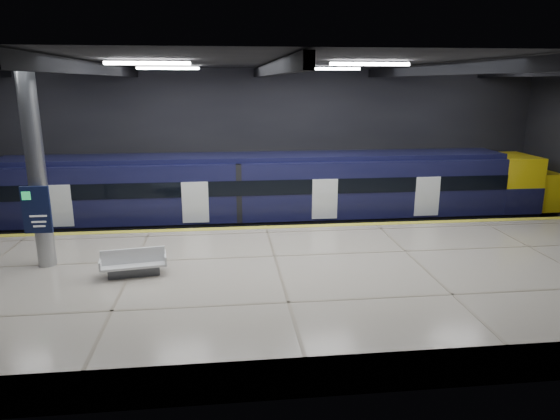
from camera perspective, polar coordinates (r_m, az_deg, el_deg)
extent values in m
plane|color=black|center=(19.77, -0.92, -7.31)|extent=(30.00, 30.00, 0.00)
cube|color=black|center=(26.54, -2.64, 7.23)|extent=(30.00, 0.10, 8.00)
cube|color=black|center=(10.94, 3.07, -3.28)|extent=(30.00, 0.10, 8.00)
cube|color=black|center=(18.37, -1.02, 16.55)|extent=(30.00, 16.00, 0.10)
cube|color=black|center=(18.77, -20.24, 14.89)|extent=(0.25, 16.00, 0.40)
cube|color=black|center=(18.36, -1.02, 15.77)|extent=(0.25, 16.00, 0.40)
cube|color=black|center=(19.85, 17.13, 15.06)|extent=(0.25, 16.00, 0.40)
cube|color=white|center=(16.44, -14.90, 15.91)|extent=(2.60, 0.18, 0.10)
cube|color=white|center=(16.96, 10.22, 16.10)|extent=(2.60, 0.18, 0.10)
cube|color=white|center=(22.39, -12.68, 15.53)|extent=(2.60, 0.18, 0.10)
cube|color=white|center=(22.78, 5.81, 15.77)|extent=(2.60, 0.18, 0.10)
cube|color=white|center=(25.19, 22.12, 14.69)|extent=(2.60, 0.18, 0.10)
cube|color=beige|center=(17.26, -0.11, -8.68)|extent=(30.00, 11.00, 1.10)
cube|color=yellow|center=(21.99, -1.62, -1.99)|extent=(30.00, 0.40, 0.01)
cube|color=gray|center=(24.23, -2.01, -2.97)|extent=(30.00, 0.08, 0.16)
cube|color=gray|center=(25.60, -2.27, -2.01)|extent=(30.00, 0.08, 0.16)
cube|color=black|center=(24.78, -2.41, -1.44)|extent=(24.00, 2.58, 0.80)
cube|color=#0F1033|center=(24.35, -2.45, 2.58)|extent=(24.00, 2.80, 2.75)
cube|color=#0F1033|center=(24.09, -2.49, 6.06)|extent=(24.00, 2.30, 0.24)
cube|color=black|center=(22.92, -2.21, 2.53)|extent=(24.00, 0.04, 0.70)
cube|color=white|center=(23.45, 5.14, 1.26)|extent=(1.20, 0.05, 1.90)
cube|color=yellow|center=(28.36, 24.79, 2.95)|extent=(2.00, 2.80, 2.75)
ellipsoid|color=yellow|center=(29.87, 28.97, 2.06)|extent=(3.60, 2.52, 1.90)
cube|color=black|center=(28.49, 25.35, 3.30)|extent=(1.60, 2.38, 0.80)
cube|color=#595B60|center=(17.33, -16.32, -6.68)|extent=(1.70, 0.75, 0.31)
cube|color=white|center=(17.25, -16.38, -5.95)|extent=(2.15, 1.16, 0.08)
cube|color=white|center=(17.16, -16.44, -5.05)|extent=(2.04, 0.38, 0.51)
cube|color=white|center=(17.28, -19.81, -5.76)|extent=(0.19, 0.87, 0.31)
cube|color=white|center=(17.20, -12.99, -5.35)|extent=(0.19, 0.87, 0.31)
imported|color=#99999E|center=(18.02, -14.30, -4.99)|extent=(0.89, 1.49, 0.74)
cube|color=black|center=(18.18, -16.14, -5.60)|extent=(0.35, 0.28, 0.35)
cylinder|color=#9EA0A5|center=(18.58, -26.10, 4.38)|extent=(0.60, 0.60, 6.90)
cube|color=#0F1739|center=(18.44, -26.06, 0.02)|extent=(0.90, 0.12, 1.60)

